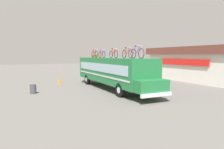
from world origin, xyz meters
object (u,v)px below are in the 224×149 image
at_px(luggage_bag_1, 94,56).
at_px(rooftop_bicycle_2, 102,54).
at_px(rooftop_bicycle_1, 95,54).
at_px(rooftop_bicycle_4, 127,54).
at_px(rooftop_bicycle_5, 137,53).
at_px(luggage_bag_2, 97,56).
at_px(trash_bin, 33,89).
at_px(rooftop_bicycle_3, 113,54).
at_px(traffic_cone, 60,81).
at_px(bus, 112,70).

bearing_deg(luggage_bag_1, rooftop_bicycle_2, -9.03).
distance_m(rooftop_bicycle_1, rooftop_bicycle_4, 5.84).
xyz_separation_m(rooftop_bicycle_1, rooftop_bicycle_5, (7.69, 0.40, 0.01)).
height_order(luggage_bag_1, rooftop_bicycle_5, rooftop_bicycle_5).
xyz_separation_m(luggage_bag_2, trash_bin, (3.44, -7.00, -2.66)).
height_order(rooftop_bicycle_3, traffic_cone, rooftop_bicycle_3).
distance_m(rooftop_bicycle_4, trash_bin, 8.24).
bearing_deg(luggage_bag_1, rooftop_bicycle_4, 0.72).
bearing_deg(rooftop_bicycle_1, bus, 7.27).
relative_size(luggage_bag_1, rooftop_bicycle_3, 0.41).
relative_size(luggage_bag_1, rooftop_bicycle_5, 0.39).
bearing_deg(rooftop_bicycle_2, rooftop_bicycle_3, 9.39).
bearing_deg(luggage_bag_2, bus, -1.80).
xyz_separation_m(rooftop_bicycle_1, rooftop_bicycle_2, (1.93, 0.02, -0.03)).
distance_m(rooftop_bicycle_4, traffic_cone, 9.49).
bearing_deg(rooftop_bicycle_5, traffic_cone, -159.72).
xyz_separation_m(luggage_bag_1, rooftop_bicycle_2, (3.46, -0.55, 0.21)).
relative_size(luggage_bag_1, rooftop_bicycle_2, 0.43).
height_order(rooftop_bicycle_1, trash_bin, rooftop_bicycle_1).
xyz_separation_m(bus, rooftop_bicycle_4, (2.45, 0.23, 1.54)).
bearing_deg(bus, luggage_bag_1, 178.35).
height_order(luggage_bag_2, rooftop_bicycle_2, rooftop_bicycle_2).
xyz_separation_m(luggage_bag_1, rooftop_bicycle_3, (5.40, -0.23, 0.23)).
bearing_deg(trash_bin, rooftop_bicycle_5, 54.41).
xyz_separation_m(luggage_bag_2, rooftop_bicycle_5, (8.34, -0.15, 0.24)).
bearing_deg(rooftop_bicycle_5, rooftop_bicycle_2, -176.17).
height_order(rooftop_bicycle_2, rooftop_bicycle_3, rooftop_bicycle_3).
xyz_separation_m(bus, rooftop_bicycle_2, (-1.42, -0.41, 1.52)).
relative_size(bus, luggage_bag_2, 20.54).
xyz_separation_m(bus, luggage_bag_2, (-4.01, 0.13, 1.32)).
xyz_separation_m(luggage_bag_1, rooftop_bicycle_4, (7.33, 0.09, 0.24)).
relative_size(rooftop_bicycle_1, trash_bin, 2.32).
bearing_deg(luggage_bag_2, rooftop_bicycle_4, 0.94).
distance_m(rooftop_bicycle_2, traffic_cone, 6.12).
bearing_deg(rooftop_bicycle_1, rooftop_bicycle_4, 6.49).
height_order(bus, rooftop_bicycle_4, rooftop_bicycle_4).
distance_m(trash_bin, traffic_cone, 6.00).
xyz_separation_m(bus, rooftop_bicycle_1, (-3.36, -0.43, 1.55)).
distance_m(rooftop_bicycle_5, traffic_cone, 11.06).
bearing_deg(traffic_cone, trash_bin, -31.74).
xyz_separation_m(rooftop_bicycle_2, rooftop_bicycle_3, (1.94, 0.32, 0.01)).
distance_m(bus, rooftop_bicycle_3, 1.62).
relative_size(rooftop_bicycle_1, rooftop_bicycle_3, 1.04).
height_order(bus, rooftop_bicycle_3, rooftop_bicycle_3).
height_order(rooftop_bicycle_2, rooftop_bicycle_4, rooftop_bicycle_4).
xyz_separation_m(luggage_bag_2, rooftop_bicycle_2, (2.59, -0.53, 0.20)).
bearing_deg(bus, rooftop_bicycle_2, -163.99).
xyz_separation_m(luggage_bag_1, rooftop_bicycle_5, (9.21, -0.16, 0.26)).
relative_size(rooftop_bicycle_4, trash_bin, 2.34).
bearing_deg(rooftop_bicycle_5, rooftop_bicycle_3, -179.04).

